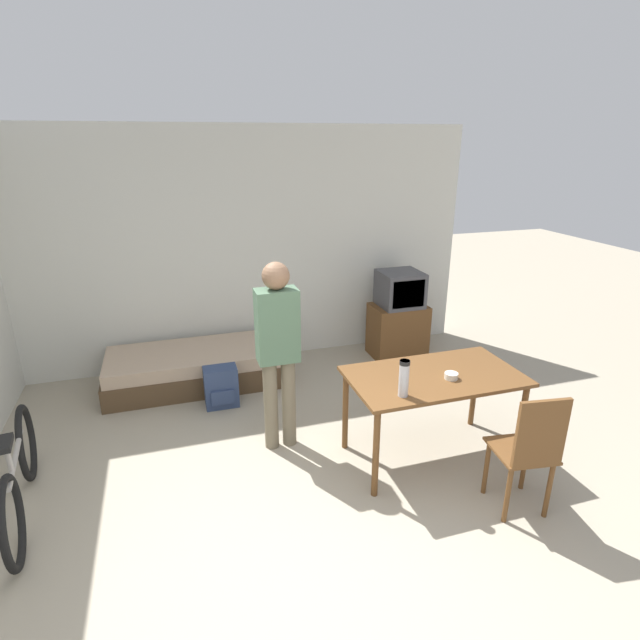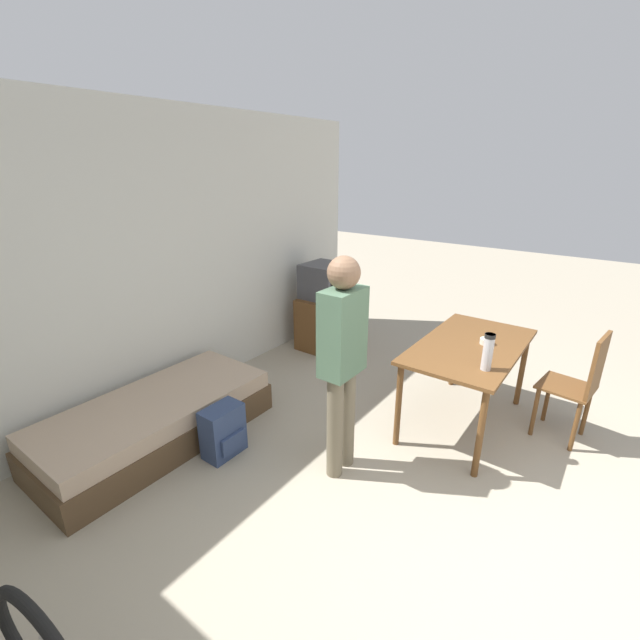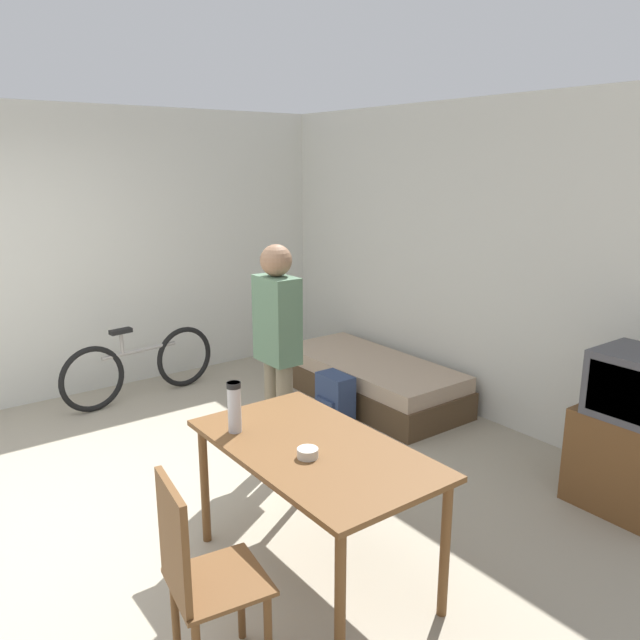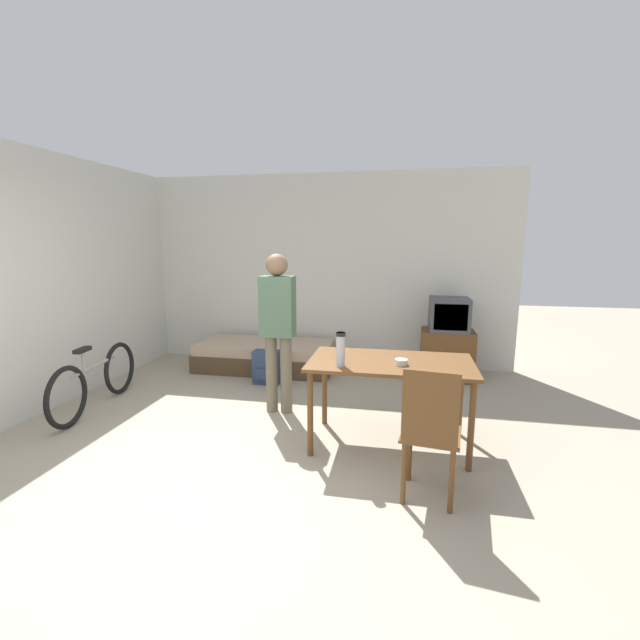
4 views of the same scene
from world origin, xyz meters
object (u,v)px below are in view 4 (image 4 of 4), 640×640
(daybed, at_px, (266,356))
(backpack, at_px, (267,367))
(dining_table, at_px, (390,371))
(person_standing, at_px, (278,322))
(thermos_flask, at_px, (341,348))
(wooden_chair, at_px, (430,429))
(mate_bowl, at_px, (401,362))
(tv, at_px, (448,341))
(bicycle, at_px, (96,380))

(daybed, xyz_separation_m, backpack, (0.21, -0.58, 0.02))
(dining_table, height_order, person_standing, person_standing)
(dining_table, xyz_separation_m, thermos_flask, (-0.40, -0.24, 0.24))
(wooden_chair, bearing_deg, mate_bowl, 106.07)
(tv, bearing_deg, person_standing, -141.05)
(wooden_chair, distance_m, mate_bowl, 0.78)
(daybed, distance_m, person_standing, 1.73)
(dining_table, distance_m, wooden_chair, 0.88)
(dining_table, distance_m, thermos_flask, 0.52)
(tv, height_order, mate_bowl, tv)
(thermos_flask, bearing_deg, backpack, 125.95)
(tv, xyz_separation_m, bicycle, (-3.76, -1.77, -0.18))
(person_standing, distance_m, backpack, 1.20)
(dining_table, distance_m, person_standing, 1.31)
(daybed, height_order, backpack, backpack)
(daybed, bearing_deg, dining_table, -47.80)
(tv, bearing_deg, bicycle, -154.80)
(daybed, relative_size, bicycle, 1.22)
(person_standing, relative_size, thermos_flask, 5.81)
(daybed, relative_size, person_standing, 1.14)
(bicycle, height_order, person_standing, person_standing)
(tv, distance_m, thermos_flask, 2.52)
(thermos_flask, xyz_separation_m, backpack, (-1.17, 1.61, -0.71))
(dining_table, relative_size, thermos_flask, 4.89)
(tv, bearing_deg, dining_table, -108.35)
(thermos_flask, bearing_deg, tv, 64.65)
(tv, bearing_deg, daybed, -178.86)
(person_standing, distance_m, mate_bowl, 1.41)
(tv, relative_size, thermos_flask, 3.75)
(person_standing, bearing_deg, wooden_chair, -42.84)
(daybed, bearing_deg, wooden_chair, -53.27)
(thermos_flask, bearing_deg, person_standing, 134.56)
(wooden_chair, xyz_separation_m, person_standing, (-1.45, 1.35, 0.42))
(daybed, relative_size, dining_table, 1.36)
(tv, height_order, person_standing, person_standing)
(wooden_chair, bearing_deg, thermos_flask, 140.29)
(mate_bowl, bearing_deg, daybed, 132.14)
(person_standing, bearing_deg, backpack, 115.97)
(dining_table, bearing_deg, daybed, 132.20)
(daybed, xyz_separation_m, thermos_flask, (1.38, -2.20, 0.73))
(daybed, bearing_deg, mate_bowl, -47.86)
(wooden_chair, relative_size, thermos_flask, 3.41)
(wooden_chair, relative_size, bicycle, 0.62)
(tv, relative_size, person_standing, 0.64)
(thermos_flask, bearing_deg, mate_bowl, 15.81)
(person_standing, bearing_deg, tv, 38.95)
(daybed, distance_m, thermos_flask, 2.69)
(daybed, height_order, person_standing, person_standing)
(dining_table, height_order, mate_bowl, mate_bowl)
(bicycle, relative_size, mate_bowl, 14.60)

